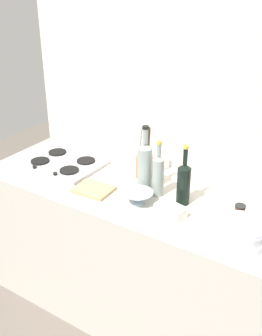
{
  "coord_description": "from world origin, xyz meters",
  "views": [
    {
      "loc": [
        1.08,
        -1.69,
        2.02
      ],
      "look_at": [
        0.0,
        0.0,
        1.02
      ],
      "focal_mm": 43.02,
      "sensor_mm": 36.0,
      "label": 1
    }
  ],
  "objects_px": {
    "mixing_bowl": "(138,197)",
    "condiment_jar_front": "(240,212)",
    "wine_bottle_leftmost": "(145,166)",
    "stovetop_hob": "(63,163)",
    "wine_bottle_mid_right": "(184,182)",
    "butter_dish": "(171,211)",
    "utensil_crock": "(145,165)",
    "cutting_board": "(94,190)",
    "plate_stack": "(242,233)",
    "wine_bottle_mid_left": "(158,174)"
  },
  "relations": [
    {
      "from": "plate_stack",
      "to": "butter_dish",
      "type": "bearing_deg",
      "value": 176.05
    },
    {
      "from": "utensil_crock",
      "to": "cutting_board",
      "type": "bearing_deg",
      "value": -116.77
    },
    {
      "from": "cutting_board",
      "to": "mixing_bowl",
      "type": "bearing_deg",
      "value": 4.38
    },
    {
      "from": "wine_bottle_mid_left",
      "to": "utensil_crock",
      "type": "height_order",
      "value": "utensil_crock"
    },
    {
      "from": "wine_bottle_mid_right",
      "to": "condiment_jar_front",
      "type": "xyz_separation_m",
      "value": [
        0.3,
        0.01,
        -0.08
      ]
    },
    {
      "from": "wine_bottle_leftmost",
      "to": "utensil_crock",
      "type": "relative_size",
      "value": 1.16
    },
    {
      "from": "wine_bottle_leftmost",
      "to": "utensil_crock",
      "type": "distance_m",
      "value": 0.17
    },
    {
      "from": "wine_bottle_leftmost",
      "to": "butter_dish",
      "type": "height_order",
      "value": "wine_bottle_leftmost"
    },
    {
      "from": "stovetop_hob",
      "to": "utensil_crock",
      "type": "relative_size",
      "value": 1.46
    },
    {
      "from": "plate_stack",
      "to": "wine_bottle_mid_right",
      "type": "bearing_deg",
      "value": 155.23
    },
    {
      "from": "wine_bottle_leftmost",
      "to": "cutting_board",
      "type": "distance_m",
      "value": 0.32
    },
    {
      "from": "wine_bottle_mid_right",
      "to": "condiment_jar_front",
      "type": "height_order",
      "value": "wine_bottle_mid_right"
    },
    {
      "from": "utensil_crock",
      "to": "mixing_bowl",
      "type": "bearing_deg",
      "value": -65.78
    },
    {
      "from": "wine_bottle_mid_right",
      "to": "utensil_crock",
      "type": "xyz_separation_m",
      "value": [
        -0.32,
        0.14,
        -0.05
      ]
    },
    {
      "from": "butter_dish",
      "to": "utensil_crock",
      "type": "height_order",
      "value": "utensil_crock"
    },
    {
      "from": "plate_stack",
      "to": "mixing_bowl",
      "type": "relative_size",
      "value": 1.33
    },
    {
      "from": "mixing_bowl",
      "to": "condiment_jar_front",
      "type": "xyz_separation_m",
      "value": [
        0.5,
        0.15,
        0.0
      ]
    },
    {
      "from": "wine_bottle_mid_right",
      "to": "condiment_jar_front",
      "type": "distance_m",
      "value": 0.31
    },
    {
      "from": "condiment_jar_front",
      "to": "stovetop_hob",
      "type": "bearing_deg",
      "value": -179.56
    },
    {
      "from": "mixing_bowl",
      "to": "wine_bottle_leftmost",
      "type": "bearing_deg",
      "value": 107.41
    },
    {
      "from": "mixing_bowl",
      "to": "cutting_board",
      "type": "relative_size",
      "value": 0.8
    },
    {
      "from": "wine_bottle_mid_right",
      "to": "condiment_jar_front",
      "type": "relative_size",
      "value": 4.24
    },
    {
      "from": "plate_stack",
      "to": "condiment_jar_front",
      "type": "bearing_deg",
      "value": 111.38
    },
    {
      "from": "butter_dish",
      "to": "condiment_jar_front",
      "type": "distance_m",
      "value": 0.34
    },
    {
      "from": "wine_bottle_leftmost",
      "to": "mixing_bowl",
      "type": "distance_m",
      "value": 0.19
    },
    {
      "from": "plate_stack",
      "to": "wine_bottle_mid_left",
      "type": "xyz_separation_m",
      "value": [
        -0.53,
        0.18,
        0.07
      ]
    },
    {
      "from": "stovetop_hob",
      "to": "cutting_board",
      "type": "xyz_separation_m",
      "value": [
        0.36,
        -0.16,
        -0.01
      ]
    },
    {
      "from": "plate_stack",
      "to": "cutting_board",
      "type": "height_order",
      "value": "plate_stack"
    },
    {
      "from": "wine_bottle_mid_left",
      "to": "mixing_bowl",
      "type": "bearing_deg",
      "value": -107.31
    },
    {
      "from": "wine_bottle_mid_left",
      "to": "butter_dish",
      "type": "distance_m",
      "value": 0.24
    },
    {
      "from": "wine_bottle_leftmost",
      "to": "stovetop_hob",
      "type": "bearing_deg",
      "value": -179.21
    },
    {
      "from": "utensil_crock",
      "to": "cutting_board",
      "type": "distance_m",
      "value": 0.34
    },
    {
      "from": "butter_dish",
      "to": "utensil_crock",
      "type": "relative_size",
      "value": 0.46
    },
    {
      "from": "stovetop_hob",
      "to": "cutting_board",
      "type": "height_order",
      "value": "stovetop_hob"
    },
    {
      "from": "mixing_bowl",
      "to": "utensil_crock",
      "type": "xyz_separation_m",
      "value": [
        -0.13,
        0.28,
        0.04
      ]
    },
    {
      "from": "mixing_bowl",
      "to": "utensil_crock",
      "type": "bearing_deg",
      "value": 114.22
    },
    {
      "from": "stovetop_hob",
      "to": "wine_bottle_leftmost",
      "type": "distance_m",
      "value": 0.61
    },
    {
      "from": "stovetop_hob",
      "to": "mixing_bowl",
      "type": "xyz_separation_m",
      "value": [
        0.64,
        -0.14,
        0.02
      ]
    },
    {
      "from": "wine_bottle_mid_left",
      "to": "utensil_crock",
      "type": "bearing_deg",
      "value": 140.19
    },
    {
      "from": "butter_dish",
      "to": "utensil_crock",
      "type": "xyz_separation_m",
      "value": [
        -0.33,
        0.29,
        0.05
      ]
    },
    {
      "from": "stovetop_hob",
      "to": "plate_stack",
      "type": "xyz_separation_m",
      "value": [
        1.22,
        -0.18,
        0.04
      ]
    },
    {
      "from": "stovetop_hob",
      "to": "condiment_jar_front",
      "type": "xyz_separation_m",
      "value": [
        1.14,
        0.01,
        0.03
      ]
    },
    {
      "from": "plate_stack",
      "to": "butter_dish",
      "type": "xyz_separation_m",
      "value": [
        -0.37,
        0.03,
        -0.02
      ]
    },
    {
      "from": "plate_stack",
      "to": "butter_dish",
      "type": "distance_m",
      "value": 0.37
    },
    {
      "from": "condiment_jar_front",
      "to": "wine_bottle_leftmost",
      "type": "bearing_deg",
      "value": -179.95
    },
    {
      "from": "condiment_jar_front",
      "to": "utensil_crock",
      "type": "bearing_deg",
      "value": 168.15
    },
    {
      "from": "stovetop_hob",
      "to": "wine_bottle_mid_right",
      "type": "distance_m",
      "value": 0.85
    },
    {
      "from": "wine_bottle_leftmost",
      "to": "butter_dish",
      "type": "relative_size",
      "value": 2.54
    },
    {
      "from": "wine_bottle_mid_right",
      "to": "butter_dish",
      "type": "height_order",
      "value": "wine_bottle_mid_right"
    },
    {
      "from": "wine_bottle_mid_right",
      "to": "mixing_bowl",
      "type": "bearing_deg",
      "value": -145.59
    }
  ]
}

